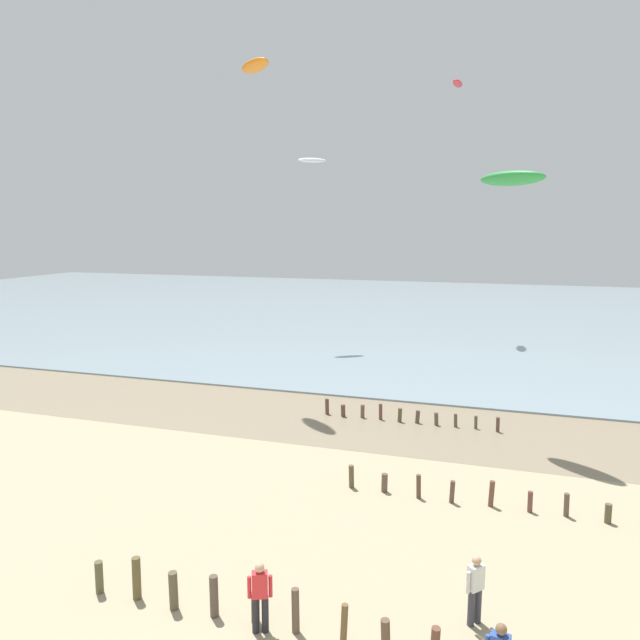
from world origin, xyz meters
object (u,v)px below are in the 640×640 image
at_px(person_mid_beach, 475,588).
at_px(kite_aloft_3, 458,83).
at_px(kite_aloft_0, 312,160).
at_px(kite_aloft_4, 512,178).
at_px(person_by_waterline, 260,595).
at_px(kite_aloft_1, 255,66).

distance_m(person_mid_beach, kite_aloft_3, 43.82).
relative_size(kite_aloft_0, kite_aloft_4, 0.70).
distance_m(person_by_waterline, kite_aloft_0, 36.01).
height_order(kite_aloft_0, kite_aloft_4, kite_aloft_0).
relative_size(person_mid_beach, person_by_waterline, 1.00).
bearing_deg(person_by_waterline, kite_aloft_3, 89.25).
relative_size(person_by_waterline, kite_aloft_3, 0.70).
bearing_deg(kite_aloft_4, kite_aloft_0, 166.64).
height_order(kite_aloft_1, kite_aloft_3, kite_aloft_3).
relative_size(person_mid_beach, kite_aloft_1, 0.63).
relative_size(person_by_waterline, kite_aloft_0, 0.78).
bearing_deg(kite_aloft_4, person_mid_beach, -55.16).
xyz_separation_m(person_mid_beach, kite_aloft_4, (0.41, 13.24, 10.28)).
bearing_deg(kite_aloft_1, person_by_waterline, 153.84).
bearing_deg(kite_aloft_4, kite_aloft_1, -158.56).
bearing_deg(kite_aloft_0, kite_aloft_1, -116.12).
distance_m(kite_aloft_0, kite_aloft_3, 14.59).
height_order(kite_aloft_1, kite_aloft_4, kite_aloft_1).
distance_m(person_by_waterline, kite_aloft_1, 26.15).
bearing_deg(person_by_waterline, kite_aloft_4, 71.36).
relative_size(kite_aloft_1, kite_aloft_3, 1.11).
distance_m(kite_aloft_1, kite_aloft_3, 23.83).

